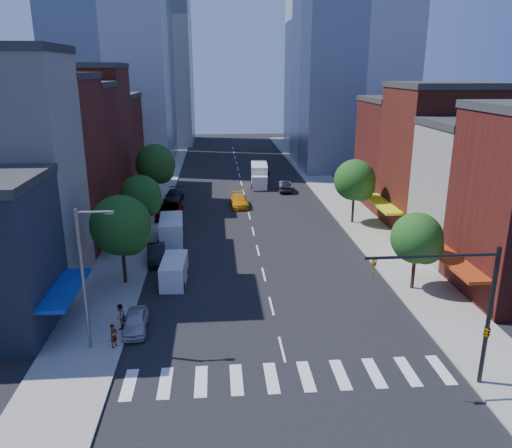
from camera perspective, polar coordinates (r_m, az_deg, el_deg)
The scene contains 31 objects.
ground at distance 32.37m, azimuth 2.99°, elevation -14.09°, with size 220.00×220.00×0.00m, color black.
sidewalk_left at distance 69.97m, azimuth -11.61°, elevation 3.04°, with size 5.00×120.00×0.15m, color gray.
sidewalk_right at distance 71.34m, azimuth 8.77°, elevation 3.47°, with size 5.00×120.00×0.15m, color gray.
crosswalk at distance 29.87m, azimuth 3.78°, elevation -17.06°, with size 19.00×3.00×0.01m, color silver.
bldg_left_2 at distance 51.61m, azimuth -24.09°, elevation 5.91°, with size 12.00×9.00×16.00m, color #591F15.
bldg_left_3 at distance 59.66m, azimuth -21.44°, elevation 7.07°, with size 12.00×8.00×15.00m, color #4A1512.
bldg_left_4 at distance 67.62m, azimuth -19.55°, elevation 9.20°, with size 12.00×9.00×17.00m, color #591F15.
bldg_left_5 at distance 77.02m, azimuth -17.67°, elevation 8.75°, with size 12.00×10.00×13.00m, color #4A1512.
bldg_right_1 at distance 50.32m, azimuth 25.15°, elevation 3.17°, with size 12.00×8.00×12.00m, color beige.
bldg_right_2 at distance 57.84m, azimuth 21.04°, elevation 6.83°, with size 12.00×10.00×15.00m, color #591F15.
bldg_right_3 at distance 67.03m, azimuth 17.35°, elevation 7.61°, with size 12.00×10.00×13.00m, color #4A1512.
tower_far_w at distance 123.70m, azimuth -12.09°, elevation 22.08°, with size 18.00×18.00×56.00m, color #9EA5AD.
traffic_signal at distance 29.58m, azimuth 24.12°, elevation -9.74°, with size 7.24×2.24×8.00m.
streetlight at distance 31.65m, azimuth -18.90°, elevation -5.13°, with size 2.25×0.25×9.00m.
tree_left_near at distance 40.82m, azimuth -14.99°, elevation -0.39°, with size 4.80×4.80×7.30m.
tree_left_mid at distance 51.36m, azimuth -12.90°, elevation 2.95°, with size 4.20×4.20×6.65m.
tree_left_far at distance 64.80m, azimuth -11.27°, elevation 6.58°, with size 5.00×5.00×7.75m.
tree_right_near at distance 40.59m, azimuth 18.11°, elevation -1.78°, with size 4.00×4.00×6.20m.
tree_right_far at distance 56.80m, azimuth 11.36°, elevation 4.75°, with size 4.60×4.60×7.20m.
parked_car_front at distance 34.98m, azimuth -13.61°, elevation -10.81°, with size 1.55×3.85×1.31m, color #ADAEB2.
parked_car_second at distance 46.52m, azimuth -11.33°, elevation -3.31°, with size 1.61×4.61×1.52m, color black.
parked_car_third at distance 59.66m, azimuth -9.89°, elevation 1.42°, with size 2.69×5.84×1.62m, color #999999.
parked_car_rear at distance 66.83m, azimuth -9.36°, elevation 3.14°, with size 2.24×5.51×1.60m, color black.
cargo_van_near at distance 41.58m, azimuth -9.35°, elevation -5.36°, with size 2.10×4.83×2.03m.
cargo_van_far at distance 51.38m, azimuth -9.64°, elevation -0.70°, with size 2.62×5.85×2.44m.
taxi at distance 63.93m, azimuth -1.93°, elevation 2.67°, with size 2.09×5.13×1.49m, color orange.
traffic_car_oncoming at distance 72.16m, azimuth 3.30°, elevation 4.37°, with size 1.65×4.73×1.56m, color black.
traffic_car_far at distance 84.11m, azimuth 0.74°, elevation 6.26°, with size 1.87×4.66×1.59m, color #999999.
box_truck at distance 75.71m, azimuth 0.37°, elevation 5.57°, with size 2.86×8.02×3.17m.
pedestrian_near at distance 33.14m, azimuth -15.95°, elevation -12.17°, with size 0.56×0.37×1.53m, color #999999.
pedestrian_far at distance 35.10m, azimuth -15.26°, elevation -10.17°, with size 0.85×0.66×1.75m, color #999999.
Camera 1 is at (-3.87, -27.38, 16.83)m, focal length 35.00 mm.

